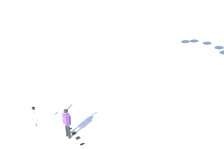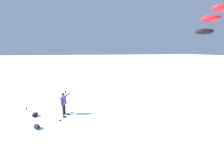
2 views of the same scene
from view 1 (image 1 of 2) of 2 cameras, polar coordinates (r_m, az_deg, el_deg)
name	(u,v)px [view 1 (image 1 of 2)]	position (r m, az deg, el deg)	size (l,w,h in m)	color
ground_plane	(59,136)	(13.24, -12.39, -13.96)	(300.00, 300.00, 0.00)	white
snowboarder	(67,120)	(12.43, -10.59, -10.54)	(0.77, 0.47, 1.77)	black
snowboard	(76,136)	(13.04, -8.52, -14.18)	(1.11, 1.55, 0.10)	beige
camera_tripod	(34,113)	(13.59, -17.86, -8.58)	(0.51, 0.51, 1.30)	#262628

